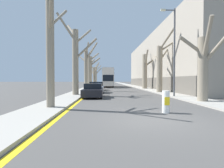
{
  "coord_description": "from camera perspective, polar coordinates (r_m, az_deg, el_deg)",
  "views": [
    {
      "loc": [
        -1.94,
        -7.09,
        1.66
      ],
      "look_at": [
        -0.62,
        28.9,
        0.81
      ],
      "focal_mm": 28.0,
      "sensor_mm": 36.0,
      "label": 1
    }
  ],
  "objects": [
    {
      "name": "street_tree_left_3",
      "position": [
        35.36,
        -7.21,
        4.48
      ],
      "size": [
        4.45,
        2.36,
        7.25
      ],
      "color": "gray",
      "rests_on": "ground"
    },
    {
      "name": "double_decker_bus",
      "position": [
        41.32,
        -1.36,
        2.4
      ],
      "size": [
        2.53,
        10.66,
        4.26
      ],
      "color": "silver",
      "rests_on": "ground"
    },
    {
      "name": "street_tree_left_2",
      "position": [
        26.67,
        -8.31,
        5.23
      ],
      "size": [
        2.12,
        1.7,
        7.14
      ],
      "color": "gray",
      "rests_on": "ground"
    },
    {
      "name": "parked_car_0",
      "position": [
        16.73,
        -6.18,
        -2.18
      ],
      "size": [
        1.8,
        4.13,
        1.32
      ],
      "color": "black",
      "rests_on": "ground"
    },
    {
      "name": "street_tree_right_1",
      "position": [
        23.25,
        15.58,
        6.08
      ],
      "size": [
        3.16,
        4.77,
        7.67
      ],
      "color": "gray",
      "rests_on": "ground"
    },
    {
      "name": "street_tree_right_2",
      "position": [
        31.87,
        10.77,
        4.56
      ],
      "size": [
        2.75,
        3.53,
        7.22
      ],
      "color": "gray",
      "rests_on": "ground"
    },
    {
      "name": "street_tree_left_1",
      "position": [
        18.92,
        -11.77,
        8.36
      ],
      "size": [
        4.13,
        3.27,
        8.4
      ],
      "color": "gray",
      "rests_on": "ground"
    },
    {
      "name": "kerb_line_stripe",
      "position": [
        57.15,
        -4.2,
        -0.31
      ],
      "size": [
        0.24,
        120.0,
        0.01
      ],
      "primitive_type": "cube",
      "color": "yellow",
      "rests_on": "ground"
    },
    {
      "name": "traffic_bollard",
      "position": [
        9.21,
        17.16,
        -5.58
      ],
      "size": [
        0.37,
        0.38,
        1.11
      ],
      "color": "white",
      "rests_on": "ground"
    },
    {
      "name": "street_tree_left_5",
      "position": [
        52.36,
        -5.41,
        2.91
      ],
      "size": [
        3.29,
        1.25,
        6.69
      ],
      "color": "gray",
      "rests_on": "ground"
    },
    {
      "name": "lamp_post",
      "position": [
        17.73,
        19.42,
        10.94
      ],
      "size": [
        1.4,
        0.2,
        8.34
      ],
      "color": "#4C4F54",
      "rests_on": "ground"
    },
    {
      "name": "building_facade_right",
      "position": [
        38.6,
        18.36,
        6.42
      ],
      "size": [
        10.08,
        42.37,
        10.25
      ],
      "color": "#9E9384",
      "rests_on": "ground"
    },
    {
      "name": "street_tree_right_0",
      "position": [
        14.29,
        27.7,
        5.31
      ],
      "size": [
        3.07,
        2.12,
        5.81
      ],
      "color": "gray",
      "rests_on": "ground"
    },
    {
      "name": "sidewalk_right",
      "position": [
        57.57,
        5.16,
        -0.25
      ],
      "size": [
        2.29,
        120.0,
        0.12
      ],
      "primitive_type": "cube",
      "color": "#A39E93",
      "rests_on": "ground"
    },
    {
      "name": "parked_car_2",
      "position": [
        28.29,
        -4.51,
        -0.76
      ],
      "size": [
        1.71,
        4.06,
        1.3
      ],
      "color": "silver",
      "rests_on": "ground"
    },
    {
      "name": "parked_car_1",
      "position": [
        22.63,
        -5.11,
        -1.16
      ],
      "size": [
        1.84,
        4.37,
        1.41
      ],
      "color": "#9EA3AD",
      "rests_on": "ground"
    },
    {
      "name": "street_tree_left_4",
      "position": [
        44.39,
        -5.91,
        3.04
      ],
      "size": [
        3.52,
        2.41,
        6.39
      ],
      "color": "gray",
      "rests_on": "ground"
    },
    {
      "name": "sidewalk_left",
      "position": [
        57.21,
        -5.52,
        -0.26
      ],
      "size": [
        2.29,
        120.0,
        0.12
      ],
      "primitive_type": "cube",
      "color": "#A39E93",
      "rests_on": "ground"
    },
    {
      "name": "ground_plane",
      "position": [
        7.53,
        13.17,
        -11.41
      ],
      "size": [
        300.0,
        300.0,
        0.0
      ],
      "primitive_type": "plane",
      "color": "#4C4947"
    },
    {
      "name": "street_tree_left_0",
      "position": [
        10.75,
        -19.57,
        11.81
      ],
      "size": [
        2.53,
        3.5,
        7.47
      ],
      "color": "gray",
      "rests_on": "ground"
    }
  ]
}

